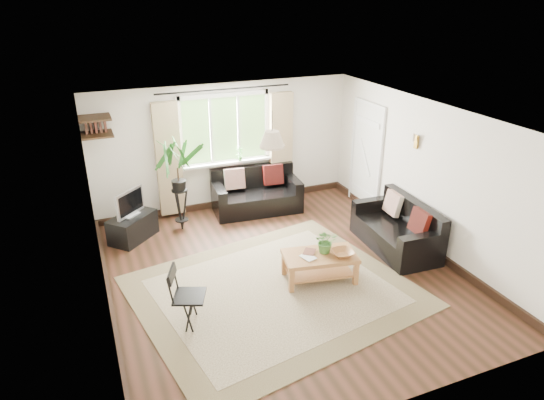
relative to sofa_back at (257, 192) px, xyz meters
name	(u,v)px	position (x,y,z in m)	size (l,w,h in m)	color
floor	(282,273)	(-0.45, -2.28, -0.39)	(5.50, 5.50, 0.00)	black
ceiling	(284,117)	(-0.45, -2.28, 2.01)	(5.50, 5.50, 0.00)	white
wall_back	(225,147)	(-0.45, 0.47, 0.81)	(5.00, 0.02, 2.40)	white
wall_front	(400,310)	(-0.45, -5.03, 0.81)	(5.00, 0.02, 2.40)	white
wall_left	(97,232)	(-2.95, -2.28, 0.81)	(0.02, 5.50, 2.40)	white
wall_right	(427,177)	(2.05, -2.28, 0.81)	(0.02, 5.50, 2.40)	white
rug	(274,291)	(-0.75, -2.68, -0.38)	(3.67, 3.14, 0.02)	beige
window	(225,129)	(-0.45, 0.43, 1.16)	(2.50, 0.16, 2.16)	white
door	(366,157)	(2.02, -0.58, 0.61)	(0.06, 0.96, 2.06)	silver
corner_shelf	(96,126)	(-2.70, 0.22, 1.50)	(0.50, 0.50, 0.34)	black
pendant_lamp	(272,135)	(-0.45, -1.88, 1.66)	(0.36, 0.36, 0.54)	beige
wall_sconce	(415,140)	(1.98, -1.98, 1.35)	(0.12, 0.12, 0.28)	beige
sofa_back	(257,192)	(0.00, 0.00, 0.00)	(1.64, 0.82, 0.77)	black
sofa_right	(396,227)	(1.59, -2.25, -0.01)	(0.80, 1.60, 0.75)	black
coffee_table	(319,267)	(-0.02, -2.65, -0.17)	(1.05, 0.57, 0.43)	brown
table_plant	(326,241)	(0.09, -2.62, 0.22)	(0.32, 0.28, 0.36)	#3D712D
bowl	(342,253)	(0.27, -2.80, 0.08)	(0.32, 0.32, 0.08)	#9D6536
book_a	(304,259)	(-0.30, -2.69, 0.05)	(0.16, 0.22, 0.02)	silver
book_b	(304,251)	(-0.20, -2.49, 0.06)	(0.16, 0.22, 0.02)	brown
tv_stand	(133,227)	(-2.37, -0.29, -0.17)	(0.82, 0.46, 0.44)	black
tv	(130,203)	(-2.37, -0.29, 0.29)	(0.63, 0.21, 0.48)	#A5A5AA
palm_stand	(179,186)	(-1.52, -0.24, 0.44)	(0.64, 0.64, 1.64)	black
folding_chair	(190,297)	(-2.00, -2.94, 0.02)	(0.42, 0.42, 0.82)	black
sill_plant	(240,154)	(-0.20, 0.35, 0.68)	(0.14, 0.10, 0.27)	#2D6023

